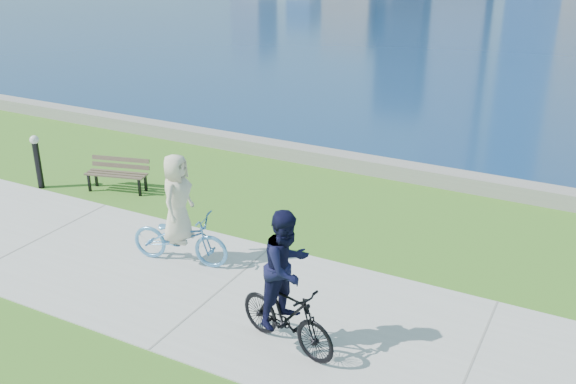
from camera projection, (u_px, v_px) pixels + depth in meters
name	position (u px, v px, depth m)	size (l,w,h in m)	color
ground	(219.00, 292.00, 10.24)	(320.00, 320.00, 0.00)	#366A1B
concrete_path	(219.00, 291.00, 10.24)	(80.00, 3.50, 0.02)	#ABACA6
seawall	(363.00, 164.00, 15.24)	(90.00, 0.50, 0.35)	gray
park_bench	(118.00, 171.00, 14.06)	(1.44, 0.80, 0.71)	black
bollard_lamp	(37.00, 158.00, 14.07)	(0.20, 0.20, 1.22)	black
cyclist_woman	(179.00, 224.00, 10.85)	(0.92, 1.84, 1.96)	#5598D0
cyclist_man	(287.00, 292.00, 8.55)	(0.87, 1.71, 2.05)	black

